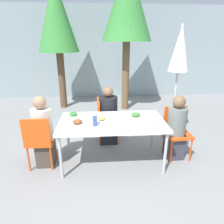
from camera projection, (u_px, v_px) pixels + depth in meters
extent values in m
plane|color=gray|center=(112.00, 161.00, 3.37)|extent=(24.00, 24.00, 0.00)
cube|color=#89999E|center=(103.00, 53.00, 6.81)|extent=(10.00, 0.20, 3.00)
cube|color=white|center=(112.00, 122.00, 3.13)|extent=(1.65, 0.89, 0.04)
cylinder|color=#B7B7B7|center=(61.00, 158.00, 2.84)|extent=(0.04, 0.04, 0.69)
cylinder|color=#B7B7B7|center=(165.00, 154.00, 2.95)|extent=(0.04, 0.04, 0.69)
cylinder|color=#B7B7B7|center=(68.00, 134.00, 3.56)|extent=(0.04, 0.04, 0.69)
cylinder|color=#B7B7B7|center=(152.00, 131.00, 3.67)|extent=(0.04, 0.04, 0.69)
cube|color=#E54C14|center=(41.00, 141.00, 3.15)|extent=(0.40, 0.40, 0.04)
cube|color=#E54C14|center=(36.00, 133.00, 2.90)|extent=(0.40, 0.04, 0.42)
cylinder|color=#E54C14|center=(35.00, 148.00, 3.37)|extent=(0.03, 0.03, 0.41)
cylinder|color=#E54C14|center=(56.00, 147.00, 3.40)|extent=(0.03, 0.03, 0.41)
cylinder|color=#E54C14|center=(29.00, 159.00, 3.05)|extent=(0.03, 0.03, 0.41)
cylinder|color=#E54C14|center=(51.00, 158.00, 3.08)|extent=(0.03, 0.03, 0.41)
cube|color=#473D33|center=(46.00, 152.00, 3.22)|extent=(0.27, 0.27, 0.45)
cylinder|color=beige|center=(42.00, 125.00, 3.06)|extent=(0.30, 0.30, 0.51)
sphere|color=#9E7556|center=(39.00, 103.00, 2.94)|extent=(0.20, 0.20, 0.20)
cube|color=#E54C14|center=(178.00, 134.00, 3.37)|extent=(0.42, 0.42, 0.04)
cube|color=#E54C14|center=(175.00, 118.00, 3.46)|extent=(0.40, 0.06, 0.42)
cylinder|color=#E54C14|center=(191.00, 150.00, 3.30)|extent=(0.03, 0.03, 0.41)
cylinder|color=#E54C14|center=(171.00, 152.00, 3.26)|extent=(0.03, 0.03, 0.41)
cylinder|color=#E54C14|center=(181.00, 141.00, 3.62)|extent=(0.03, 0.03, 0.41)
cylinder|color=#E54C14|center=(163.00, 142.00, 3.58)|extent=(0.03, 0.03, 0.41)
cube|color=#383842|center=(174.00, 145.00, 3.43)|extent=(0.29, 0.29, 0.45)
cylinder|color=slate|center=(177.00, 121.00, 3.27)|extent=(0.31, 0.31, 0.45)
sphere|color=brown|center=(179.00, 102.00, 3.16)|extent=(0.20, 0.20, 0.20)
cube|color=#E54C14|center=(108.00, 121.00, 3.92)|extent=(0.41, 0.41, 0.04)
cube|color=#E54C14|center=(99.00, 110.00, 3.82)|extent=(0.05, 0.40, 0.42)
cylinder|color=#E54C14|center=(116.00, 127.00, 4.17)|extent=(0.03, 0.03, 0.41)
cylinder|color=#E54C14|center=(118.00, 134.00, 3.86)|extent=(0.03, 0.03, 0.41)
cylinder|color=#E54C14|center=(99.00, 128.00, 4.14)|extent=(0.03, 0.03, 0.41)
cylinder|color=#E54C14|center=(100.00, 135.00, 3.82)|extent=(0.03, 0.03, 0.41)
cube|color=black|center=(108.00, 131.00, 3.94)|extent=(0.33, 0.33, 0.45)
cylinder|color=black|center=(108.00, 109.00, 3.79)|extent=(0.35, 0.35, 0.48)
sphere|color=brown|center=(108.00, 92.00, 3.67)|extent=(0.19, 0.19, 0.19)
cylinder|color=#333333|center=(170.00, 135.00, 4.21)|extent=(0.36, 0.36, 0.05)
cylinder|color=#BCBCBC|center=(176.00, 85.00, 3.85)|extent=(0.04, 0.04, 2.19)
cone|color=silver|center=(180.00, 48.00, 3.61)|extent=(0.38, 0.38, 0.82)
cylinder|color=white|center=(73.00, 116.00, 3.31)|extent=(0.24, 0.24, 0.01)
ellipsoid|color=#33702D|center=(73.00, 114.00, 3.30)|extent=(0.13, 0.13, 0.05)
cylinder|color=white|center=(136.00, 117.00, 3.28)|extent=(0.27, 0.27, 0.01)
ellipsoid|color=#33702D|center=(136.00, 115.00, 3.27)|extent=(0.15, 0.15, 0.06)
cylinder|color=white|center=(101.00, 120.00, 3.14)|extent=(0.24, 0.24, 0.01)
ellipsoid|color=tan|center=(101.00, 118.00, 3.13)|extent=(0.13, 0.13, 0.05)
cylinder|color=white|center=(78.00, 124.00, 3.00)|extent=(0.27, 0.27, 0.01)
ellipsoid|color=brown|center=(77.00, 122.00, 2.99)|extent=(0.15, 0.15, 0.06)
cylinder|color=#334C8E|center=(95.00, 121.00, 2.92)|extent=(0.07, 0.07, 0.16)
cylinder|color=white|center=(95.00, 115.00, 2.89)|extent=(0.05, 0.05, 0.02)
cylinder|color=silver|center=(157.00, 124.00, 2.89)|extent=(0.07, 0.07, 0.11)
cylinder|color=white|center=(151.00, 115.00, 3.30)|extent=(0.20, 0.20, 0.06)
cylinder|color=brown|center=(62.00, 81.00, 5.81)|extent=(0.20, 0.20, 1.61)
cone|color=#388438|center=(56.00, 15.00, 5.22)|extent=(1.11, 1.11, 1.84)
cylinder|color=brown|center=(126.00, 77.00, 5.62)|extent=(0.20, 0.20, 1.88)
cone|color=#388438|center=(127.00, 1.00, 4.97)|extent=(1.31, 1.31, 1.90)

